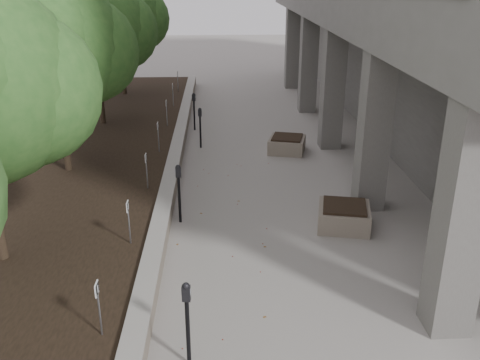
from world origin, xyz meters
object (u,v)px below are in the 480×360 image
object	(u,v)px
parking_meter_2	(188,325)
parking_meter_4	(200,128)
parking_meter_5	(194,112)
crabapple_tree_4	(96,49)
planter_front	(344,216)
crabapple_tree_3	(57,75)
parking_meter_3	(179,194)
crabapple_tree_5	(120,33)
planter_back	(287,144)

from	to	relation	value
parking_meter_2	parking_meter_4	xyz separation A→B (m)	(-0.11, 10.82, -0.04)
parking_meter_4	parking_meter_5	distance (m)	2.22
crabapple_tree_4	parking_meter_4	bearing A→B (deg)	-27.63
planter_front	parking_meter_4	bearing A→B (deg)	120.20
crabapple_tree_3	parking_meter_3	xyz separation A→B (m)	(3.37, -2.73, -2.37)
planter_front	crabapple_tree_4	bearing A→B (deg)	131.98
parking_meter_4	parking_meter_5	size ratio (longest dim) A/B	0.99
crabapple_tree_3	planter_front	world-z (taller)	crabapple_tree_3
crabapple_tree_5	parking_meter_5	xyz separation A→B (m)	(3.42, -4.75, -2.40)
crabapple_tree_4	planter_front	xyz separation A→B (m)	(7.32, -8.13, -2.84)
crabapple_tree_5	planter_back	bearing A→B (deg)	-48.43
parking_meter_4	parking_meter_5	xyz separation A→B (m)	(-0.29, 2.20, 0.01)
crabapple_tree_5	parking_meter_5	world-z (taller)	crabapple_tree_5
crabapple_tree_5	planter_back	size ratio (longest dim) A/B	4.70
crabapple_tree_4	parking_meter_4	size ratio (longest dim) A/B	3.82
parking_meter_2	parking_meter_3	size ratio (longest dim) A/B	1.00
parking_meter_3	crabapple_tree_3	bearing A→B (deg)	130.73
crabapple_tree_3	parking_meter_2	bearing A→B (deg)	-63.77
crabapple_tree_4	crabapple_tree_5	size ratio (longest dim) A/B	1.00
crabapple_tree_5	parking_meter_5	size ratio (longest dim) A/B	3.77
parking_meter_3	parking_meter_5	xyz separation A→B (m)	(0.05, 7.98, -0.03)
parking_meter_3	parking_meter_4	world-z (taller)	parking_meter_3
parking_meter_3	parking_meter_5	bearing A→B (deg)	79.34
crabapple_tree_3	planter_front	distance (m)	8.45
parking_meter_2	planter_back	bearing A→B (deg)	79.47
parking_meter_5	planter_front	distance (m)	9.26
crabapple_tree_4	planter_back	world-z (taller)	crabapple_tree_4
parking_meter_3	parking_meter_4	xyz separation A→B (m)	(0.35, 5.78, -0.04)
crabapple_tree_5	parking_meter_3	bearing A→B (deg)	-75.17
planter_back	crabapple_tree_4	bearing A→B (deg)	159.42
parking_meter_3	planter_front	bearing A→B (deg)	-16.16
crabapple_tree_3	parking_meter_3	bearing A→B (deg)	-38.98
crabapple_tree_4	planter_front	bearing A→B (deg)	-48.02
parking_meter_4	planter_back	distance (m)	3.02
parking_meter_3	planter_back	world-z (taller)	parking_meter_3
crabapple_tree_5	parking_meter_3	world-z (taller)	crabapple_tree_5
crabapple_tree_3	planter_back	world-z (taller)	crabapple_tree_3
parking_meter_2	parking_meter_3	bearing A→B (deg)	100.03
crabapple_tree_4	planter_back	bearing A→B (deg)	-20.58
parking_meter_4	parking_meter_5	bearing A→B (deg)	99.06
crabapple_tree_4	planter_front	size ratio (longest dim) A/B	4.51
parking_meter_3	parking_meter_5	world-z (taller)	parking_meter_3
parking_meter_5	planter_front	xyz separation A→B (m)	(3.90, -8.38, -0.44)
crabapple_tree_4	parking_meter_5	distance (m)	4.18
crabapple_tree_4	crabapple_tree_5	bearing A→B (deg)	90.00
parking_meter_2	parking_meter_5	distance (m)	13.02
crabapple_tree_4	crabapple_tree_5	distance (m)	5.00
crabapple_tree_5	parking_meter_2	world-z (taller)	crabapple_tree_5
parking_meter_4	planter_front	bearing A→B (deg)	-58.39
parking_meter_2	planter_front	size ratio (longest dim) A/B	1.24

